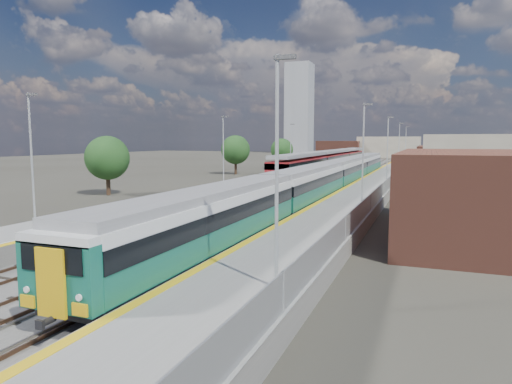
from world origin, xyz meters
The scene contains 12 objects.
ground centered at (0.00, 50.00, 0.00)m, with size 320.00×320.00×0.00m, color #47443A.
ballast_bed centered at (-2.25, 52.50, 0.03)m, with size 10.50×155.00×0.06m, color #565451.
tracks centered at (-1.65, 54.18, 0.11)m, with size 8.96×160.00×0.17m.
platform_right centered at (5.28, 52.49, 0.54)m, with size 4.70×155.00×8.52m.
platform_left centered at (-9.05, 52.49, 0.52)m, with size 4.30×155.00×8.52m.
buildings centered at (-18.12, 138.60, 10.70)m, with size 72.00×185.50×40.00m.
green_train centered at (1.50, 35.33, 2.10)m, with size 2.71×75.44×2.98m.
red_train centered at (-5.50, 69.78, 2.30)m, with size 3.08×62.42×3.89m.
tree_a centered at (-20.86, 27.74, 3.97)m, with size 4.66×4.66×6.32m.
tree_b centered at (-20.03, 60.03, 4.21)m, with size 4.94×4.94×6.70m.
tree_c centered at (-17.09, 76.95, 3.90)m, with size 4.57×4.57×6.20m.
tree_d centered at (22.35, 71.26, 3.45)m, with size 4.05×4.05×5.49m.
Camera 1 is at (11.18, -11.87, 5.86)m, focal length 32.00 mm.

